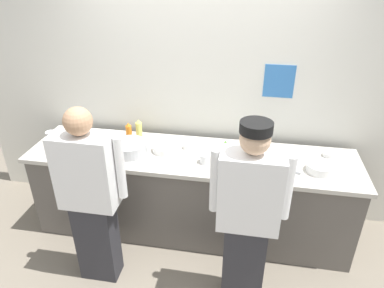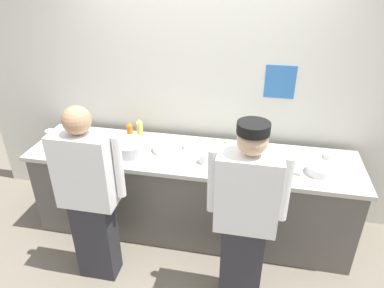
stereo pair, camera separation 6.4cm
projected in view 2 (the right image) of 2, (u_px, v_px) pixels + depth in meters
name	position (u px, v px, depth m)	size (l,w,h in m)	color
ground_plane	(183.00, 255.00, 3.36)	(9.00, 9.00, 0.00)	slate
wall_back	(201.00, 83.00, 3.46)	(4.83, 0.11, 2.84)	silver
prep_counter	(191.00, 193.00, 3.49)	(3.08, 0.74, 0.89)	#56514C
chef_near_left	(89.00, 195.00, 2.80)	(0.59, 0.24, 1.60)	#2D2D33
chef_center	(245.00, 216.00, 2.56)	(0.59, 0.24, 1.60)	#2D2D33
plate_stack_front	(165.00, 148.00, 3.32)	(0.24, 0.24, 0.06)	white
plate_stack_rear	(320.00, 170.00, 2.98)	(0.23, 0.23, 0.07)	white
mixing_bowl_steel	(130.00, 147.00, 3.28)	(0.33, 0.33, 0.11)	#B7BABF
sheet_tray	(279.00, 162.00, 3.13)	(0.42, 0.30, 0.02)	#B7BABF
squeeze_bottle_primary	(140.00, 129.00, 3.53)	(0.06, 0.06, 0.20)	#E5E066
squeeze_bottle_secondary	(130.00, 131.00, 3.52)	(0.06, 0.06, 0.18)	orange
squeeze_bottle_spare	(225.00, 152.00, 3.12)	(0.05, 0.05, 0.20)	#56A333
ramekin_green_sauce	(329.00, 156.00, 3.21)	(0.10, 0.10, 0.04)	white
ramekin_red_sauce	(256.00, 171.00, 2.97)	(0.08, 0.08, 0.05)	white
ramekin_orange_sauce	(188.00, 146.00, 3.37)	(0.08, 0.08, 0.05)	white
ramekin_yellow_sauce	(245.00, 159.00, 3.15)	(0.11, 0.11, 0.04)	white
deli_cup	(204.00, 159.00, 3.12)	(0.09, 0.09, 0.08)	white
chefs_knife	(61.00, 147.00, 3.39)	(0.27, 0.03, 0.02)	#B7BABF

